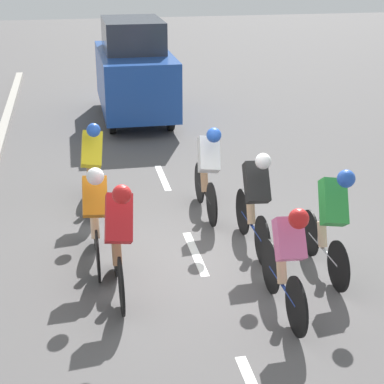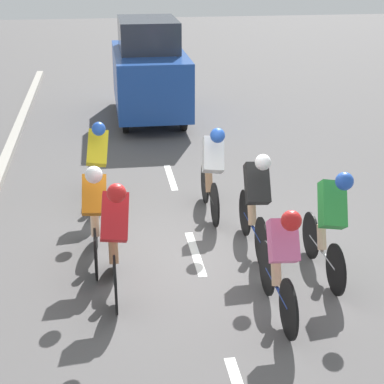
% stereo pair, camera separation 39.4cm
% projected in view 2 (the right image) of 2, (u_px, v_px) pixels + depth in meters
% --- Properties ---
extents(ground_plane, '(60.00, 60.00, 0.00)m').
position_uv_depth(ground_plane, '(195.00, 254.00, 9.19)').
color(ground_plane, '#565454').
extents(lane_stripe_mid, '(0.12, 1.40, 0.01)m').
position_uv_depth(lane_stripe_mid, '(195.00, 253.00, 9.19)').
color(lane_stripe_mid, white).
rests_on(lane_stripe_mid, ground).
extents(lane_stripe_far, '(0.12, 1.40, 0.01)m').
position_uv_depth(lane_stripe_far, '(171.00, 177.00, 12.14)').
color(lane_stripe_far, white).
rests_on(lane_stripe_far, ground).
extents(cyclist_orange, '(0.35, 1.67, 1.51)m').
position_uv_depth(cyclist_orange, '(95.00, 211.00, 8.62)').
color(cyclist_orange, black).
rests_on(cyclist_orange, ground).
extents(cyclist_green, '(0.40, 1.68, 1.56)m').
position_uv_depth(cyclist_green, '(330.00, 220.00, 8.26)').
color(cyclist_green, black).
rests_on(cyclist_green, ground).
extents(cyclist_yellow, '(0.40, 1.63, 1.53)m').
position_uv_depth(cyclist_yellow, '(97.00, 161.00, 10.51)').
color(cyclist_yellow, black).
rests_on(cyclist_yellow, ground).
extents(cyclist_black, '(0.35, 1.75, 1.55)m').
position_uv_depth(cyclist_black, '(256.00, 200.00, 8.97)').
color(cyclist_black, black).
rests_on(cyclist_black, ground).
extents(cyclist_pink, '(0.34, 1.67, 1.47)m').
position_uv_depth(cyclist_pink, '(281.00, 259.00, 7.37)').
color(cyclist_pink, black).
rests_on(cyclist_pink, ground).
extents(cyclist_white, '(0.38, 1.67, 1.54)m').
position_uv_depth(cyclist_white, '(212.00, 169.00, 10.18)').
color(cyclist_white, black).
rests_on(cyclist_white, ground).
extents(cyclist_red, '(0.38, 1.69, 1.58)m').
position_uv_depth(cyclist_red, '(115.00, 235.00, 7.85)').
color(cyclist_red, black).
rests_on(cyclist_red, ground).
extents(support_car, '(1.70, 3.85, 2.42)m').
position_uv_depth(support_car, '(149.00, 71.00, 15.79)').
color(support_car, black).
rests_on(support_car, ground).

